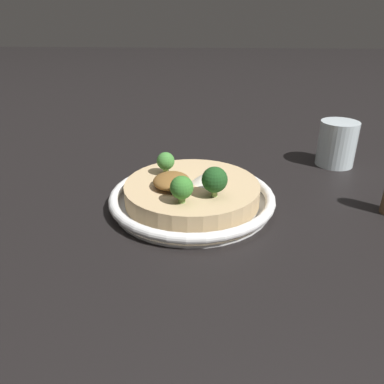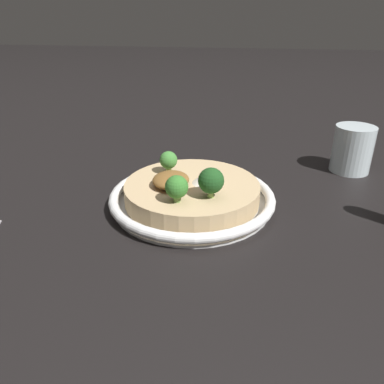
% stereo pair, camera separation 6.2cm
% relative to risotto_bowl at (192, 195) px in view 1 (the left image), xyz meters
% --- Properties ---
extents(ground_plane, '(6.00, 6.00, 0.00)m').
position_rel_risotto_bowl_xyz_m(ground_plane, '(0.00, 0.00, -0.02)').
color(ground_plane, black).
extents(risotto_bowl, '(0.28, 0.28, 0.04)m').
position_rel_risotto_bowl_xyz_m(risotto_bowl, '(0.00, 0.00, 0.00)').
color(risotto_bowl, white).
rests_on(risotto_bowl, ground_plane).
extents(cheese_sprinkle, '(0.05, 0.05, 0.02)m').
position_rel_risotto_bowl_xyz_m(cheese_sprinkle, '(0.01, -0.02, 0.03)').
color(cheese_sprinkle, white).
rests_on(cheese_sprinkle, risotto_bowl).
extents(crispy_onion_garnish, '(0.07, 0.06, 0.02)m').
position_rel_risotto_bowl_xyz_m(crispy_onion_garnish, '(-0.02, 0.03, 0.03)').
color(crispy_onion_garnish, brown).
rests_on(crispy_onion_garnish, risotto_bowl).
extents(broccoli_back_left, '(0.03, 0.03, 0.04)m').
position_rel_risotto_bowl_xyz_m(broccoli_back_left, '(-0.07, 0.01, 0.05)').
color(broccoli_back_left, '#668E47').
rests_on(broccoli_back_left, risotto_bowl).
extents(broccoli_back, '(0.03, 0.03, 0.04)m').
position_rel_risotto_bowl_xyz_m(broccoli_back, '(0.04, 0.05, 0.05)').
color(broccoli_back, '#84A856').
rests_on(broccoli_back, risotto_bowl).
extents(broccoli_front_left, '(0.04, 0.04, 0.05)m').
position_rel_risotto_bowl_xyz_m(broccoli_front_left, '(-0.05, -0.04, 0.05)').
color(broccoli_front_left, '#84A856').
rests_on(broccoli_front_left, risotto_bowl).
extents(drinking_glass, '(0.08, 0.08, 0.09)m').
position_rel_risotto_bowl_xyz_m(drinking_glass, '(0.20, -0.29, 0.03)').
color(drinking_glass, silver).
rests_on(drinking_glass, ground_plane).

